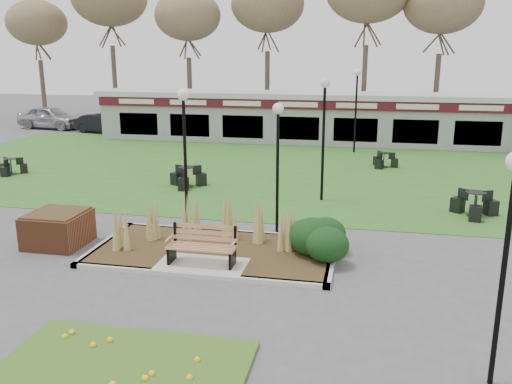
% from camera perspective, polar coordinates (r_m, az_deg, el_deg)
% --- Properties ---
extents(ground, '(100.00, 100.00, 0.00)m').
position_cam_1_polar(ground, '(13.45, -5.89, -8.26)').
color(ground, '#515154').
rests_on(ground, ground).
extents(lawn, '(34.00, 16.00, 0.02)m').
position_cam_1_polar(lawn, '(24.66, 2.45, 2.41)').
color(lawn, '#326821').
rests_on(lawn, ground).
extents(flower_bed, '(4.20, 3.00, 0.16)m').
position_cam_1_polar(flower_bed, '(9.64, -14.50, -18.14)').
color(flower_bed, '#2B5E1B').
rests_on(flower_bed, ground).
extents(planting_bed, '(6.75, 3.40, 1.27)m').
position_cam_1_polar(planting_bed, '(14.24, 0.63, -5.28)').
color(planting_bed, '#382216').
rests_on(planting_bed, ground).
extents(park_bench, '(1.70, 0.66, 0.93)m').
position_cam_1_polar(park_bench, '(13.46, -5.63, -5.55)').
color(park_bench, '#A8714C').
rests_on(park_bench, ground).
extents(brick_planter, '(1.50, 1.50, 0.95)m').
position_cam_1_polar(brick_planter, '(15.93, -20.13, -3.61)').
color(brick_planter, brown).
rests_on(brick_planter, ground).
extents(food_pavilion, '(24.60, 3.40, 2.90)m').
position_cam_1_polar(food_pavilion, '(32.21, 4.78, 7.88)').
color(food_pavilion, '#959698').
rests_on(food_pavilion, ground).
extents(tree_backdrop, '(47.24, 5.24, 10.36)m').
position_cam_1_polar(tree_backdrop, '(40.11, 6.48, 19.00)').
color(tree_backdrop, '#47382B').
rests_on(tree_backdrop, ground).
extents(lamp_post_near_left, '(0.32, 0.32, 3.82)m').
position_cam_1_polar(lamp_post_near_left, '(15.39, 2.31, 5.52)').
color(lamp_post_near_left, black).
rests_on(lamp_post_near_left, ground).
extents(lamp_post_near_right, '(0.32, 0.32, 3.82)m').
position_cam_1_polar(lamp_post_near_right, '(8.91, 25.17, -2.61)').
color(lamp_post_near_right, black).
rests_on(lamp_post_near_right, ground).
extents(lamp_post_mid_left, '(0.35, 0.35, 4.17)m').
position_cam_1_polar(lamp_post_mid_left, '(16.03, -7.57, 6.70)').
color(lamp_post_mid_left, black).
rests_on(lamp_post_mid_left, ground).
extents(lamp_post_mid_right, '(0.36, 0.36, 4.36)m').
position_cam_1_polar(lamp_post_mid_right, '(19.06, 7.19, 8.36)').
color(lamp_post_mid_right, black).
rests_on(lamp_post_mid_right, ground).
extents(lamp_post_far_right, '(0.36, 0.36, 4.34)m').
position_cam_1_polar(lamp_post_far_right, '(28.88, 10.55, 10.29)').
color(lamp_post_far_right, black).
rests_on(lamp_post_far_right, ground).
extents(bistro_set_a, '(1.28, 1.17, 0.68)m').
position_cam_1_polar(bistro_set_a, '(25.92, -24.35, 2.24)').
color(bistro_set_a, black).
rests_on(bistro_set_a, ground).
extents(bistro_set_b, '(1.50, 1.37, 0.80)m').
position_cam_1_polar(bistro_set_b, '(21.54, -7.27, 1.26)').
color(bistro_set_b, black).
rests_on(bistro_set_b, ground).
extents(bistro_set_c, '(1.51, 1.41, 0.81)m').
position_cam_1_polar(bistro_set_c, '(18.93, 22.01, -1.56)').
color(bistro_set_c, black).
rests_on(bistro_set_c, ground).
extents(bistro_set_d, '(1.13, 1.26, 0.67)m').
position_cam_1_polar(bistro_set_d, '(25.73, 13.28, 3.07)').
color(bistro_set_d, black).
rests_on(bistro_set_d, ground).
extents(car_silver, '(4.87, 2.49, 1.59)m').
position_cam_1_polar(car_silver, '(40.39, -20.81, 7.37)').
color(car_silver, '#A3A3A7').
rests_on(car_silver, ground).
extents(car_black, '(4.01, 2.13, 1.25)m').
position_cam_1_polar(car_black, '(37.26, -15.88, 6.97)').
color(car_black, black).
rests_on(car_black, ground).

